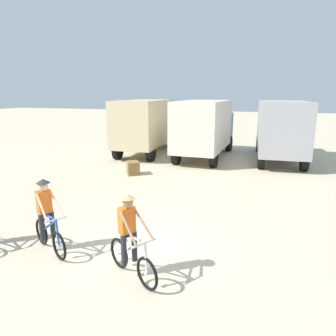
% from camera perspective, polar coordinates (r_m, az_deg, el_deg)
% --- Properties ---
extents(ground_plane, '(120.00, 120.00, 0.00)m').
position_cam_1_polar(ground_plane, '(8.23, -5.02, -13.87)').
color(ground_plane, beige).
extents(box_truck_tan_camper, '(2.74, 6.87, 3.35)m').
position_cam_1_polar(box_truck_tan_camper, '(19.98, -3.92, 8.04)').
color(box_truck_tan_camper, '#CCB78E').
rests_on(box_truck_tan_camper, ground).
extents(box_truck_cream_rv, '(2.52, 6.80, 3.35)m').
position_cam_1_polar(box_truck_cream_rv, '(18.57, 6.79, 7.56)').
color(box_truck_cream_rv, beige).
rests_on(box_truck_cream_rv, ground).
extents(box_truck_grey_hauler, '(2.85, 6.90, 3.35)m').
position_cam_1_polar(box_truck_grey_hauler, '(18.70, 19.84, 6.90)').
color(box_truck_grey_hauler, '#9E9EA3').
rests_on(box_truck_grey_hauler, ground).
extents(cyclist_cowboy_hat, '(1.54, 0.91, 1.82)m').
position_cam_1_polar(cyclist_cowboy_hat, '(8.14, -21.18, -8.55)').
color(cyclist_cowboy_hat, black).
rests_on(cyclist_cowboy_hat, ground).
extents(cyclist_near_camera, '(1.50, 0.96, 1.82)m').
position_cam_1_polar(cyclist_near_camera, '(6.64, -6.95, -12.79)').
color(cyclist_near_camera, black).
rests_on(cyclist_near_camera, ground).
extents(supply_crate, '(0.84, 0.88, 0.62)m').
position_cam_1_polar(supply_crate, '(14.92, -6.41, 0.00)').
color(supply_crate, olive).
rests_on(supply_crate, ground).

